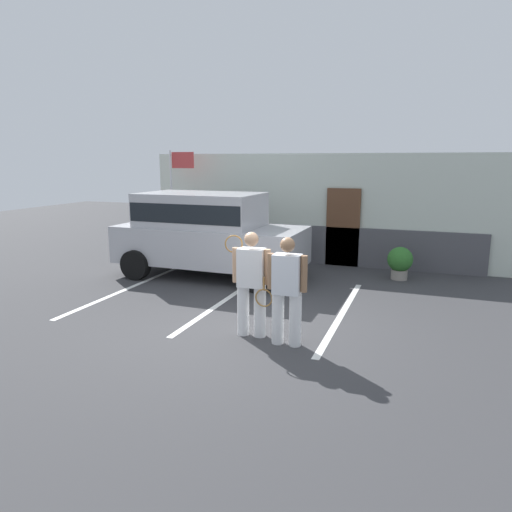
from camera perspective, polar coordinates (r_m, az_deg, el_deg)
name	(u,v)px	position (r m, az deg, el deg)	size (l,w,h in m)	color
ground_plane	(245,332)	(7.94, -1.33, -9.22)	(40.00, 40.00, 0.00)	#38383A
parking_stripe_0	(126,289)	(10.81, -15.64, -3.95)	(0.12, 4.40, 0.01)	silver
parking_stripe_1	(225,300)	(9.63, -3.86, -5.44)	(0.12, 4.40, 0.01)	silver
parking_stripe_2	(342,314)	(8.96, 10.47, -6.93)	(0.12, 4.40, 0.01)	silver
house_frontage	(322,212)	(13.06, 8.12, 5.30)	(10.08, 0.40, 3.01)	silver
parked_suv	(207,230)	(11.50, -6.07, 3.15)	(4.62, 2.21, 2.05)	#B7B7BC
tennis_player_man	(251,282)	(7.50, -0.59, -3.24)	(0.78, 0.29, 1.72)	white
tennis_player_woman	(287,290)	(7.16, 3.76, -4.19)	(0.89, 0.26, 1.70)	white
potted_plant_by_porch	(400,261)	(11.73, 17.19, -0.64)	(0.60, 0.60, 0.79)	gray
flag_pole	(177,184)	(13.76, -9.65, 8.63)	(0.80, 0.11, 3.11)	silver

